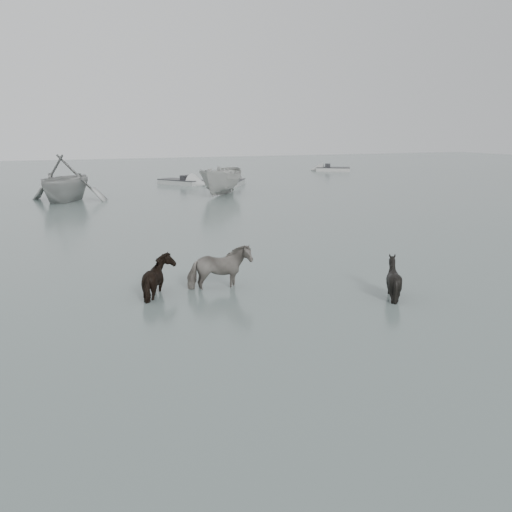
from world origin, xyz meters
The scene contains 9 objects.
ground centered at (0.00, 0.00, 0.00)m, with size 140.00×140.00×0.00m, color #53635E.
pony_pinto centered at (-0.52, 0.72, 0.73)m, with size 0.78×1.72×1.45m, color black.
pony_dark centered at (-2.13, 0.78, 0.68)m, with size 1.35×1.16×1.36m, color black.
pony_black centered at (3.44, -1.67, 0.64)m, with size 1.04×1.17×1.29m, color black.
rowboat_trail centered at (-2.80, 22.37, 1.46)m, with size 4.79×5.55×2.92m, color #999B99.
boat_small centered at (6.93, 21.89, 0.99)m, with size 1.94×5.15×1.99m, color #A9A9A5.
skiff_port centered at (9.75, 27.85, 0.38)m, with size 4.79×1.60×0.75m, color #999C9A, non-canonical shape.
skiff_mid centered at (6.34, 29.81, 0.38)m, with size 5.05×1.60×0.75m, color #A0A2A0, non-canonical shape.
skiff_star centered at (24.34, 37.48, 0.38)m, with size 4.68×1.60×0.75m, color #A9A9A4, non-canonical shape.
Camera 1 is at (-5.36, -13.56, 4.31)m, focal length 40.00 mm.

